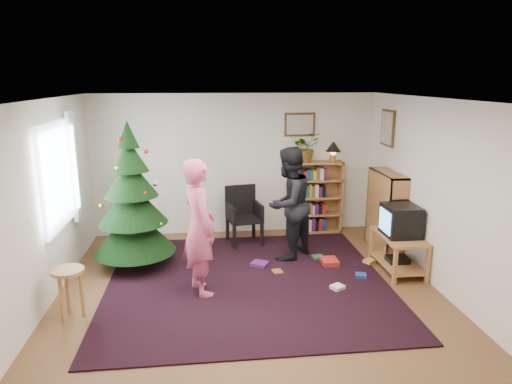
{
  "coord_description": "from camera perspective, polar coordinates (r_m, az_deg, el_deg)",
  "views": [
    {
      "loc": [
        -0.55,
        -5.49,
        2.74
      ],
      "look_at": [
        0.21,
        1.05,
        1.1
      ],
      "focal_mm": 32.0,
      "sensor_mm": 36.0,
      "label": 1
    }
  ],
  "objects": [
    {
      "name": "bookshelf_back",
      "position": [
        8.35,
        7.42,
        -0.53
      ],
      "size": [
        0.95,
        0.3,
        1.3
      ],
      "color": "#AE6A3E",
      "rests_on": "floor"
    },
    {
      "name": "floor",
      "position": [
        6.16,
        -0.8,
        -12.4
      ],
      "size": [
        5.0,
        5.0,
        0.0
      ],
      "primitive_type": "plane",
      "color": "brown",
      "rests_on": "ground"
    },
    {
      "name": "ceiling",
      "position": [
        5.53,
        -0.89,
        11.5
      ],
      "size": [
        5.0,
        5.0,
        0.0
      ],
      "primitive_type": "plane",
      "rotation": [
        3.14,
        0.0,
        0.0
      ],
      "color": "white",
      "rests_on": "wall_back"
    },
    {
      "name": "wall_left",
      "position": [
        6.02,
        -25.27,
        -1.72
      ],
      "size": [
        0.02,
        5.0,
        2.5
      ],
      "primitive_type": "cube",
      "color": "silver",
      "rests_on": "floor"
    },
    {
      "name": "rug",
      "position": [
        6.43,
        -1.08,
        -11.14
      ],
      "size": [
        3.8,
        3.6,
        0.02
      ],
      "primitive_type": "cube",
      "color": "black",
      "rests_on": "floor"
    },
    {
      "name": "person_by_chair",
      "position": [
        6.99,
        4.05,
        -1.49
      ],
      "size": [
        1.07,
        1.07,
        1.76
      ],
      "primitive_type": "imported",
      "rotation": [
        0.0,
        0.0,
        3.93
      ],
      "color": "black",
      "rests_on": "rug"
    },
    {
      "name": "picture_back",
      "position": [
        8.19,
        5.49,
        8.39
      ],
      "size": [
        0.55,
        0.03,
        0.42
      ],
      "color": "#4C3319",
      "rests_on": "wall_back"
    },
    {
      "name": "bookshelf_right",
      "position": [
        7.65,
        15.9,
        -2.31
      ],
      "size": [
        0.3,
        0.95,
        1.3
      ],
      "rotation": [
        0.0,
        0.0,
        1.57
      ],
      "color": "#AE6A3E",
      "rests_on": "floor"
    },
    {
      "name": "table_lamp",
      "position": [
        8.25,
        9.64,
        5.46
      ],
      "size": [
        0.27,
        0.27,
        0.36
      ],
      "color": "#A57F33",
      "rests_on": "bookshelf_back"
    },
    {
      "name": "stool",
      "position": [
        5.8,
        -22.37,
        -10.17
      ],
      "size": [
        0.37,
        0.37,
        0.61
      ],
      "color": "#AE6A3E",
      "rests_on": "floor"
    },
    {
      "name": "armchair",
      "position": [
        7.78,
        -1.55,
        -2.55
      ],
      "size": [
        0.62,
        0.63,
        0.98
      ],
      "rotation": [
        0.0,
        0.0,
        0.19
      ],
      "color": "black",
      "rests_on": "rug"
    },
    {
      "name": "person_standing",
      "position": [
        5.87,
        -7.11,
        -4.43
      ],
      "size": [
        0.64,
        0.77,
        1.79
      ],
      "primitive_type": "imported",
      "rotation": [
        0.0,
        0.0,
        1.96
      ],
      "color": "#C8506F",
      "rests_on": "rug"
    },
    {
      "name": "floor_clutter",
      "position": [
        6.86,
        8.18,
        -9.34
      ],
      "size": [
        1.87,
        1.28,
        0.08
      ],
      "color": "#A51E19",
      "rests_on": "rug"
    },
    {
      "name": "christmas_tree",
      "position": [
        6.9,
        -15.18,
        -1.92
      ],
      "size": [
        1.2,
        1.2,
        2.18
      ],
      "rotation": [
        0.0,
        0.0,
        0.16
      ],
      "color": "#3F2816",
      "rests_on": "rug"
    },
    {
      "name": "picture_right",
      "position": [
        7.89,
        16.14,
        7.7
      ],
      "size": [
        0.03,
        0.5,
        0.6
      ],
      "color": "#4C3319",
      "rests_on": "wall_right"
    },
    {
      "name": "tv_stand",
      "position": [
        6.99,
        17.36,
        -6.88
      ],
      "size": [
        0.53,
        0.95,
        0.55
      ],
      "color": "#AE6A3E",
      "rests_on": "floor"
    },
    {
      "name": "window_pane",
      "position": [
        6.51,
        -23.62,
        1.82
      ],
      "size": [
        0.04,
        1.2,
        1.4
      ],
      "primitive_type": "cube",
      "color": "silver",
      "rests_on": "wall_left"
    },
    {
      "name": "crt_tv",
      "position": [
        6.84,
        17.61,
        -3.41
      ],
      "size": [
        0.47,
        0.51,
        0.44
      ],
      "color": "black",
      "rests_on": "tv_stand"
    },
    {
      "name": "potted_plant",
      "position": [
        8.12,
        6.24,
        5.58
      ],
      "size": [
        0.58,
        0.55,
        0.53
      ],
      "primitive_type": "imported",
      "rotation": [
        0.0,
        0.0,
        0.33
      ],
      "color": "gray",
      "rests_on": "bookshelf_back"
    },
    {
      "name": "wall_right",
      "position": [
        6.46,
        21.81,
        -0.37
      ],
      "size": [
        0.02,
        5.0,
        2.5
      ],
      "primitive_type": "cube",
      "color": "silver",
      "rests_on": "floor"
    },
    {
      "name": "wall_front",
      "position": [
        3.39,
        3.5,
        -12.12
      ],
      "size": [
        5.0,
        0.02,
        2.5
      ],
      "primitive_type": "cube",
      "color": "silver",
      "rests_on": "floor"
    },
    {
      "name": "curtain",
      "position": [
        7.16,
        -21.73,
        3.01
      ],
      "size": [
        0.06,
        0.35,
        1.6
      ],
      "primitive_type": "cube",
      "color": "silver",
      "rests_on": "wall_left"
    },
    {
      "name": "wall_back",
      "position": [
        8.15,
        -2.61,
        3.44
      ],
      "size": [
        5.0,
        0.02,
        2.5
      ],
      "primitive_type": "cube",
      "color": "silver",
      "rests_on": "floor"
    }
  ]
}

